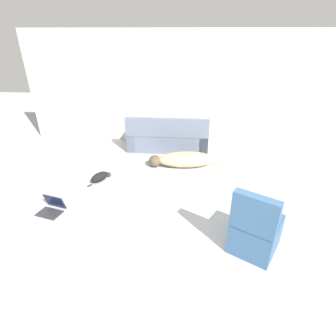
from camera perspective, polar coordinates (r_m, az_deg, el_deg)
ground_plane at (r=3.15m, az=-1.19°, el=-24.76°), size 20.00×20.00×0.00m
wall_back at (r=6.48m, az=2.83°, el=16.72°), size 7.47×0.06×2.59m
couch at (r=6.25m, az=0.03°, el=6.61°), size 1.87×0.84×0.83m
dog at (r=5.43m, az=3.39°, el=1.83°), size 1.64×0.57×0.31m
cat at (r=5.07m, az=-14.56°, el=-1.87°), size 0.35×0.49×0.17m
laptop_open at (r=4.50m, az=-23.85°, el=-7.65°), size 0.43×0.39×0.25m
side_chair at (r=3.51m, az=18.45°, el=-12.81°), size 0.75×0.77×0.92m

